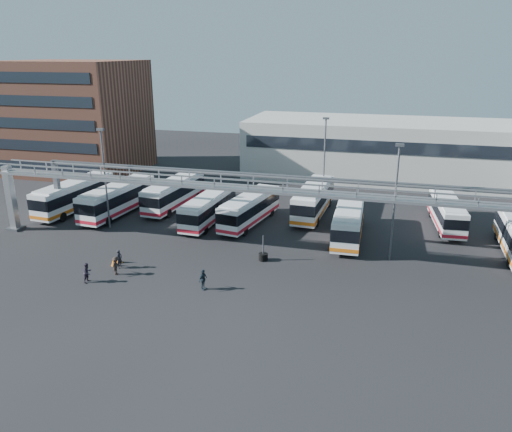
% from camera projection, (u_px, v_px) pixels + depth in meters
% --- Properties ---
extents(ground, '(140.00, 140.00, 0.00)m').
position_uv_depth(ground, '(234.00, 278.00, 40.13)').
color(ground, black).
rests_on(ground, ground).
extents(gantry, '(51.40, 5.15, 7.10)m').
position_uv_depth(gantry, '(254.00, 193.00, 43.75)').
color(gantry, gray).
rests_on(gantry, ground).
extents(apartment_building, '(18.00, 15.00, 16.00)m').
position_uv_depth(apartment_building, '(76.00, 117.00, 73.55)').
color(apartment_building, brown).
rests_on(apartment_building, ground).
extents(warehouse, '(42.00, 14.00, 8.00)m').
position_uv_depth(warehouse, '(396.00, 150.00, 70.63)').
color(warehouse, '#9E9E99').
rests_on(warehouse, ground).
extents(light_pole_left, '(0.70, 0.35, 10.21)m').
position_uv_depth(light_pole_left, '(105.00, 173.00, 49.63)').
color(light_pole_left, '#4C4F54').
rests_on(light_pole_left, ground).
extents(light_pole_mid, '(0.70, 0.35, 10.21)m').
position_uv_depth(light_pole_mid, '(395.00, 197.00, 41.72)').
color(light_pole_mid, '#4C4F54').
rests_on(light_pole_mid, ground).
extents(light_pole_back, '(0.70, 0.35, 10.21)m').
position_uv_depth(light_pole_back, '(324.00, 157.00, 57.44)').
color(light_pole_back, '#4C4F54').
rests_on(light_pole_back, ground).
extents(bus_0, '(3.56, 11.50, 3.44)m').
position_uv_depth(bus_0, '(75.00, 195.00, 56.24)').
color(bus_0, silver).
rests_on(bus_0, ground).
extents(bus_1, '(3.62, 11.46, 3.42)m').
position_uv_depth(bus_1, '(118.00, 198.00, 54.91)').
color(bus_1, silver).
rests_on(bus_1, ground).
extents(bus_2, '(3.36, 11.04, 3.30)m').
position_uv_depth(bus_2, '(174.00, 192.00, 57.36)').
color(bus_2, silver).
rests_on(bus_2, ground).
extents(bus_3, '(2.87, 10.14, 3.04)m').
position_uv_depth(bus_3, '(208.00, 208.00, 52.28)').
color(bus_3, silver).
rests_on(bus_3, ground).
extents(bus_4, '(4.11, 10.63, 3.15)m').
position_uv_depth(bus_4, '(250.00, 208.00, 51.98)').
color(bus_4, silver).
rests_on(bus_4, ground).
extents(bus_5, '(3.12, 11.34, 3.41)m').
position_uv_depth(bus_5, '(314.00, 199.00, 54.70)').
color(bus_5, silver).
rests_on(bus_5, ground).
extents(bus_6, '(2.80, 10.98, 3.32)m').
position_uv_depth(bus_6, '(349.00, 220.00, 48.00)').
color(bus_6, silver).
rests_on(bus_6, ground).
extents(bus_8, '(3.17, 10.15, 3.03)m').
position_uv_depth(bus_8, '(447.00, 212.00, 51.04)').
color(bus_8, silver).
rests_on(bus_8, ground).
extents(pedestrian_a, '(0.45, 0.63, 1.59)m').
position_uv_depth(pedestrian_a, '(119.00, 259.00, 41.72)').
color(pedestrian_a, black).
rests_on(pedestrian_a, ground).
extents(pedestrian_b, '(0.71, 0.86, 1.60)m').
position_uv_depth(pedestrian_b, '(87.00, 273.00, 39.15)').
color(pedestrian_b, '#29222F').
rests_on(pedestrian_b, ground).
extents(pedestrian_c, '(0.68, 1.06, 1.56)m').
position_uv_depth(pedestrian_c, '(116.00, 266.00, 40.45)').
color(pedestrian_c, black).
rests_on(pedestrian_c, ground).
extents(pedestrian_d, '(0.61, 1.03, 1.64)m').
position_uv_depth(pedestrian_d, '(203.00, 280.00, 37.92)').
color(pedestrian_d, '#1C2832').
rests_on(pedestrian_d, ground).
extents(cone_left, '(0.49, 0.49, 0.66)m').
position_uv_depth(cone_left, '(114.00, 262.00, 42.24)').
color(cone_left, orange).
rests_on(cone_left, ground).
extents(cone_right, '(0.60, 0.60, 0.80)m').
position_uv_depth(cone_right, '(119.00, 258.00, 42.84)').
color(cone_right, orange).
rests_on(cone_right, ground).
extents(tire_stack, '(0.80, 0.80, 2.30)m').
position_uv_depth(tire_stack, '(263.00, 256.00, 43.33)').
color(tire_stack, black).
rests_on(tire_stack, ground).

